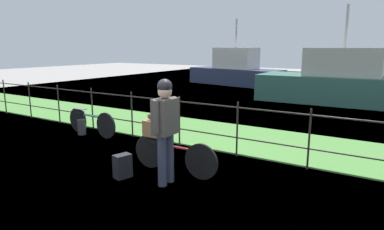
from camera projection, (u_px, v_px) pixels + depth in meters
ground_plane at (146, 182)px, 5.49m from camera, size 60.00×60.00×0.00m
grass_strip at (233, 137)px, 8.19m from camera, size 27.00×2.40×0.03m
harbor_water at (313, 96)px, 14.97m from camera, size 30.00×30.00×0.00m
iron_fence at (207, 121)px, 7.00m from camera, size 18.04×0.04×1.11m
bicycle_main at (173, 155)px, 5.83m from camera, size 1.68×0.17×0.61m
wooden_crate at (154, 128)px, 5.94m from camera, size 0.35×0.26×0.28m
terrier_dog at (155, 116)px, 5.89m from camera, size 0.32×0.14×0.18m
cyclist_person at (165, 123)px, 5.23m from camera, size 0.27×0.54×1.68m
backpack_on_paving at (123, 166)px, 5.63m from camera, size 0.25×0.32×0.40m
mooring_bollard at (82, 127)px, 8.42m from camera, size 0.20×0.20×0.38m
bicycle_parked at (91, 122)px, 8.35m from camera, size 1.70×0.19×0.63m
moored_boat_near at (235, 71)px, 19.43m from camera, size 5.84×2.85×3.70m
moored_boat_mid at (342, 83)px, 13.08m from camera, size 6.26×2.42×3.72m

